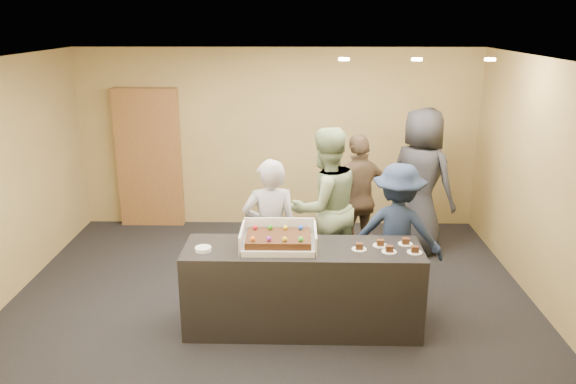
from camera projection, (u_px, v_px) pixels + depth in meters
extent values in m
plane|color=black|center=(271.00, 298.00, 6.50)|extent=(6.00, 6.00, 0.00)
plane|color=silver|center=(269.00, 60.00, 5.69)|extent=(6.00, 6.00, 0.00)
cube|color=#9C824B|center=(278.00, 139.00, 8.48)|extent=(6.00, 0.04, 2.70)
cube|color=#9C824B|center=(252.00, 296.00, 3.71)|extent=(6.00, 0.04, 2.70)
cube|color=#9C824B|center=(548.00, 188.00, 6.05)|extent=(0.04, 5.00, 2.70)
cube|color=black|center=(302.00, 288.00, 5.77)|extent=(2.40, 0.72, 0.90)
cube|color=brown|center=(149.00, 158.00, 8.52)|extent=(0.96, 0.15, 2.12)
cube|color=white|center=(279.00, 245.00, 5.63)|extent=(0.73, 0.51, 0.06)
cube|color=white|center=(242.00, 238.00, 5.62)|extent=(0.02, 0.51, 0.20)
cube|color=white|center=(315.00, 238.00, 5.60)|extent=(0.02, 0.51, 0.20)
cube|color=white|center=(279.00, 228.00, 5.85)|extent=(0.73, 0.02, 0.22)
cube|color=black|center=(279.00, 239.00, 5.61)|extent=(0.65, 0.45, 0.07)
sphere|color=red|center=(255.00, 227.00, 5.75)|extent=(0.05, 0.05, 0.05)
sphere|color=#2A8C17|center=(270.00, 227.00, 5.74)|extent=(0.05, 0.05, 0.05)
sphere|color=yellow|center=(286.00, 227.00, 5.74)|extent=(0.05, 0.05, 0.05)
sphere|color=blue|center=(301.00, 228.00, 5.74)|extent=(0.05, 0.05, 0.05)
sphere|color=orange|center=(253.00, 239.00, 5.45)|extent=(0.05, 0.05, 0.05)
sphere|color=purple|center=(269.00, 239.00, 5.45)|extent=(0.05, 0.05, 0.05)
sphere|color=yellow|center=(285.00, 239.00, 5.44)|extent=(0.05, 0.05, 0.05)
sphere|color=green|center=(301.00, 239.00, 5.44)|extent=(0.05, 0.05, 0.05)
cylinder|color=white|center=(203.00, 249.00, 5.55)|extent=(0.16, 0.16, 0.04)
cylinder|color=white|center=(359.00, 249.00, 5.59)|extent=(0.15, 0.15, 0.01)
cube|color=black|center=(359.00, 246.00, 5.58)|extent=(0.07, 0.06, 0.06)
cylinder|color=white|center=(380.00, 245.00, 5.68)|extent=(0.15, 0.15, 0.01)
cube|color=black|center=(380.00, 242.00, 5.67)|extent=(0.07, 0.06, 0.06)
cylinder|color=white|center=(389.00, 252.00, 5.53)|extent=(0.15, 0.15, 0.01)
cube|color=black|center=(389.00, 249.00, 5.52)|extent=(0.07, 0.06, 0.06)
cylinder|color=white|center=(405.00, 244.00, 5.72)|extent=(0.15, 0.15, 0.01)
cube|color=black|center=(406.00, 241.00, 5.71)|extent=(0.07, 0.06, 0.06)
cylinder|color=white|center=(415.00, 252.00, 5.51)|extent=(0.15, 0.15, 0.01)
cube|color=black|center=(415.00, 249.00, 5.50)|extent=(0.07, 0.06, 0.06)
imported|color=#A8A7AD|center=(270.00, 232.00, 6.21)|extent=(0.66, 0.49, 1.67)
imported|color=#889F70|center=(325.00, 207.00, 6.64)|extent=(1.17, 1.08, 1.92)
imported|color=#1E2C47|center=(397.00, 232.00, 6.32)|extent=(1.15, 0.85, 1.59)
imported|color=brown|center=(359.00, 199.00, 7.26)|extent=(1.09, 0.78, 1.71)
imported|color=#27282D|center=(420.00, 181.00, 7.58)|extent=(1.14, 1.12, 1.99)
cylinder|color=#FFEAC6|center=(344.00, 59.00, 6.17)|extent=(0.12, 0.12, 0.03)
cylinder|color=#FFEAC6|center=(417.00, 59.00, 6.15)|extent=(0.12, 0.12, 0.03)
cylinder|color=#FFEAC6|center=(490.00, 59.00, 6.14)|extent=(0.12, 0.12, 0.03)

